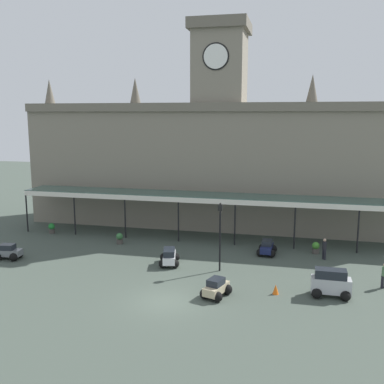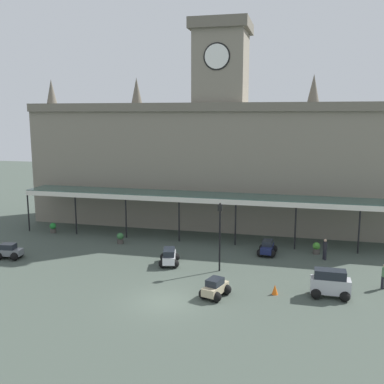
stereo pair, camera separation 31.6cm
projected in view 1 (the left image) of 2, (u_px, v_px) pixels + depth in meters
ground_plane at (166, 301)px, 27.03m from camera, size 140.00×140.00×0.00m
station_building at (219, 159)px, 44.25m from camera, size 38.60×5.91×19.90m
entrance_canopy at (209, 197)px, 39.78m from camera, size 35.41×3.26×4.09m
car_white_estate at (169, 257)px, 33.50m from camera, size 1.88×2.40×1.27m
car_silver_van at (331, 284)px, 27.58m from camera, size 2.41×1.60×1.77m
car_grey_sedan at (8, 253)px, 34.85m from camera, size 2.13×1.66×1.19m
car_navy_sedan at (267, 248)px, 35.98m from camera, size 1.60×2.10×1.19m
car_beige_sedan at (216, 289)px, 27.64m from camera, size 1.89×2.22×1.19m
pedestrian_beside_cars at (324, 248)px, 34.69m from camera, size 0.34×0.36×1.67m
pedestrian_near_entrance at (384, 275)px, 28.95m from camera, size 0.37×0.34×1.67m
victorian_lamppost at (220, 229)px, 31.75m from camera, size 0.30×0.30×5.04m
traffic_cone at (276, 289)px, 28.05m from camera, size 0.40×0.40×0.63m
planter_forecourt_centre at (52, 228)px, 42.44m from camera, size 0.60×0.60×0.96m
planter_near_kerb at (120, 238)px, 38.97m from camera, size 0.60×0.60×0.96m
planter_by_canopy at (316, 248)px, 36.23m from camera, size 0.60×0.60×0.96m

